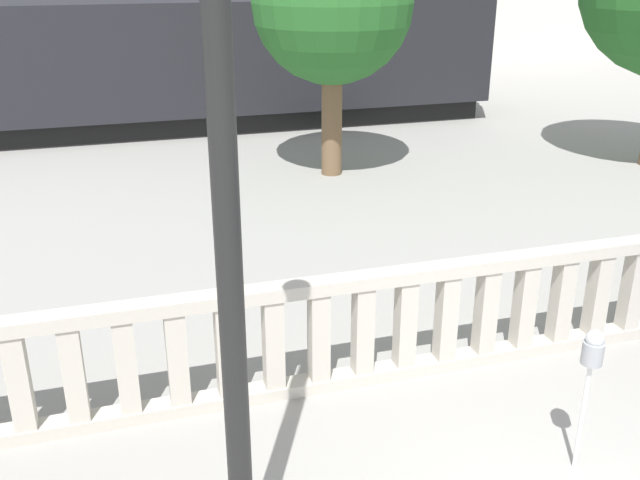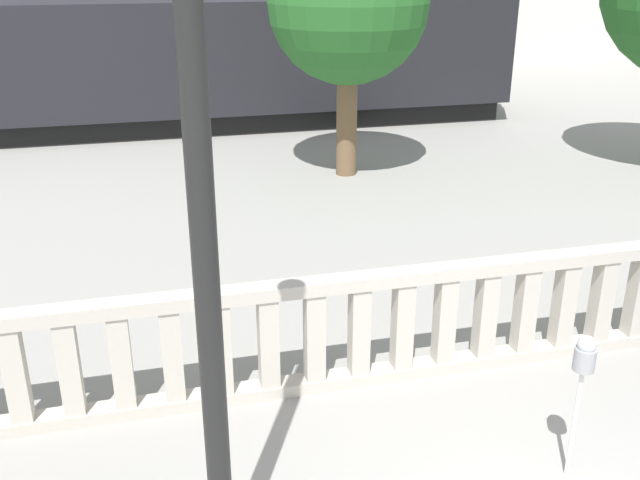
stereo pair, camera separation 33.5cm
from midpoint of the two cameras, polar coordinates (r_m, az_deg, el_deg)
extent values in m
cube|color=#BCB5A8|center=(8.20, 9.25, -10.06)|extent=(13.06, 0.24, 0.14)
cube|color=#BCB5A8|center=(7.66, 9.77, -2.71)|extent=(13.06, 0.24, 0.14)
cube|color=#BCB5A8|center=(7.44, -21.99, -9.92)|extent=(0.20, 0.20, 1.01)
cube|color=#BCB5A8|center=(7.38, -18.18, -9.65)|extent=(0.20, 0.20, 1.01)
cube|color=#BCB5A8|center=(7.35, -14.33, -9.34)|extent=(0.20, 0.20, 1.01)
cube|color=#BCB5A8|center=(7.35, -10.47, -8.98)|extent=(0.20, 0.20, 1.01)
cube|color=#BCB5A8|center=(7.38, -6.63, -8.58)|extent=(0.20, 0.20, 1.01)
cube|color=#BCB5A8|center=(7.44, -2.85, -8.15)|extent=(0.20, 0.20, 1.01)
cube|color=#BCB5A8|center=(7.54, 0.83, -7.70)|extent=(0.20, 0.20, 1.01)
cube|color=#BCB5A8|center=(7.67, 4.40, -7.23)|extent=(0.20, 0.20, 1.01)
cube|color=#BCB5A8|center=(7.82, 7.84, -6.75)|extent=(0.20, 0.20, 1.01)
cube|color=#BCB5A8|center=(8.01, 11.12, -6.27)|extent=(0.20, 0.20, 1.01)
cube|color=#BCB5A8|center=(8.22, 14.24, -5.79)|extent=(0.20, 0.20, 1.01)
cube|color=#BCB5A8|center=(8.45, 17.20, -5.32)|extent=(0.20, 0.20, 1.01)
cube|color=#BCB5A8|center=(8.70, 19.98, -4.87)|extent=(0.20, 0.20, 1.01)
cube|color=#BCB5A8|center=(8.97, 22.60, -4.43)|extent=(0.20, 0.20, 1.01)
cube|color=#BCB5A8|center=(9.26, 25.05, -4.01)|extent=(0.20, 0.20, 1.01)
cylinder|color=black|center=(4.52, -7.11, -1.42)|extent=(0.17, 0.17, 4.80)
cylinder|color=silver|center=(6.88, 21.03, -13.56)|extent=(0.04, 0.04, 1.10)
cylinder|color=gray|center=(6.53, 21.80, -8.86)|extent=(0.18, 0.18, 0.20)
sphere|color=#B2B7BC|center=(6.47, 21.98, -7.78)|extent=(0.16, 0.16, 0.16)
cube|color=black|center=(19.62, -16.10, 9.04)|extent=(21.12, 2.28, 0.55)
cube|color=black|center=(19.34, -16.62, 13.80)|extent=(21.55, 2.86, 2.75)
cylinder|color=brown|center=(15.02, 2.80, 9.51)|extent=(0.43, 0.43, 2.29)
sphere|color=#235B23|center=(14.69, 2.97, 18.49)|extent=(3.20, 3.20, 3.20)
camera|label=1|loc=(0.17, -88.83, 0.47)|focal=40.00mm
camera|label=2|loc=(0.17, 91.17, -0.47)|focal=40.00mm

